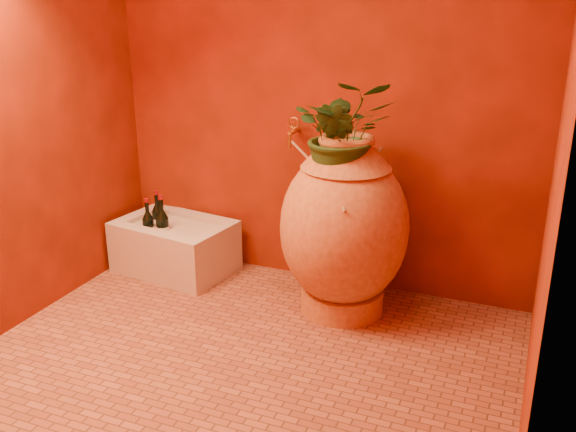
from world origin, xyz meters
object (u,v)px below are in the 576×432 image
at_px(wine_bottle_b, 163,229).
at_px(wall_tap, 293,130).
at_px(wine_bottle_a, 158,220).
at_px(wine_bottle_c, 149,228).
at_px(amphora, 344,227).
at_px(stone_basin, 175,247).

height_order(wine_bottle_b, wall_tap, wall_tap).
xyz_separation_m(wine_bottle_a, wine_bottle_c, (0.02, -0.14, -0.00)).
height_order(wine_bottle_a, wine_bottle_b, wine_bottle_b).
xyz_separation_m(amphora, stone_basin, (-1.12, 0.10, -0.33)).
bearing_deg(wine_bottle_c, wine_bottle_b, 3.21).
xyz_separation_m(wine_bottle_b, wine_bottle_c, (-0.10, -0.01, -0.01)).
distance_m(amphora, wine_bottle_a, 1.30).
distance_m(wine_bottle_a, wine_bottle_b, 0.18).
relative_size(stone_basin, wine_bottle_a, 2.46).
height_order(wine_bottle_a, wine_bottle_c, wine_bottle_a).
height_order(wine_bottle_b, wine_bottle_c, wine_bottle_b).
bearing_deg(amphora, wall_tap, 146.25).
bearing_deg(wine_bottle_a, wine_bottle_b, -47.93).
relative_size(wine_bottle_a, wall_tap, 1.87).
distance_m(stone_basin, wine_bottle_b, 0.16).
relative_size(amphora, wall_tap, 5.99).
xyz_separation_m(wine_bottle_a, wine_bottle_b, (0.12, -0.14, 0.01)).
distance_m(wine_bottle_a, wine_bottle_c, 0.14).
relative_size(wine_bottle_b, wine_bottle_c, 1.11).
bearing_deg(wall_tap, wine_bottle_c, -164.17).
bearing_deg(wine_bottle_a, amphora, -7.40).
relative_size(stone_basin, wall_tap, 4.59).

